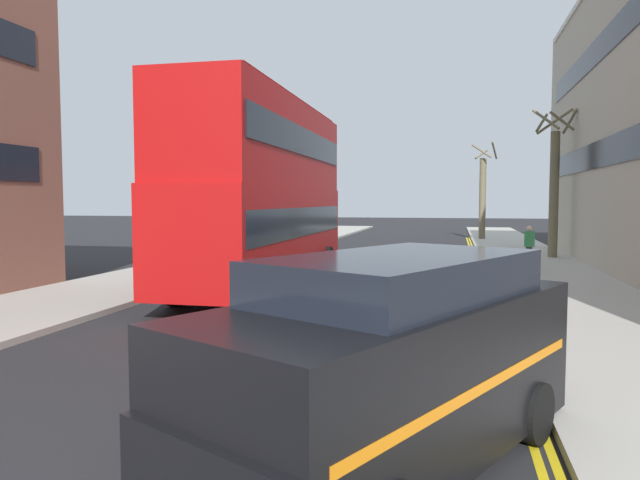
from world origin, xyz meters
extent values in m
cube|color=#ADA89E|center=(6.50, 16.00, 0.07)|extent=(4.00, 80.00, 0.14)
cube|color=#ADA89E|center=(-6.50, 16.00, 0.07)|extent=(4.00, 80.00, 0.14)
cube|color=yellow|center=(4.40, 14.00, 0.00)|extent=(0.10, 56.00, 0.01)
cube|color=yellow|center=(4.24, 14.00, 0.00)|extent=(0.10, 56.00, 0.01)
cube|color=#B20F0F|center=(-2.22, 15.30, 1.74)|extent=(2.63, 10.83, 2.60)
cube|color=#B20F0F|center=(-2.22, 15.30, 4.29)|extent=(2.57, 10.61, 2.50)
cube|color=black|center=(-2.22, 15.30, 2.04)|extent=(2.65, 10.40, 0.84)
cube|color=black|center=(-2.22, 15.30, 4.39)|extent=(2.64, 10.18, 0.80)
cube|color=yellow|center=(-2.28, 20.68, 3.29)|extent=(2.00, 0.08, 0.44)
cube|color=maroon|center=(-2.22, 15.30, 5.59)|extent=(2.36, 9.75, 0.10)
cylinder|color=black|center=(-3.51, 18.64, 0.52)|extent=(0.31, 1.04, 1.04)
cylinder|color=black|center=(-1.01, 18.67, 0.52)|extent=(0.31, 1.04, 1.04)
cylinder|color=black|center=(-3.43, 11.94, 0.52)|extent=(0.31, 1.04, 1.04)
cylinder|color=black|center=(-0.93, 11.97, 0.52)|extent=(0.31, 1.04, 1.04)
cube|color=black|center=(2.79, 4.31, 0.94)|extent=(3.83, 5.05, 1.50)
cube|color=black|center=(2.86, 4.45, 1.74)|extent=(2.91, 3.50, 0.76)
cube|color=black|center=(1.93, 2.64, 0.68)|extent=(2.14, 1.87, 0.67)
cube|color=orange|center=(2.79, 4.31, 0.99)|extent=(3.68, 4.72, 0.10)
cylinder|color=black|center=(1.32, 3.43, 0.34)|extent=(0.51, 0.71, 0.68)
cylinder|color=black|center=(4.25, 5.20, 0.34)|extent=(0.51, 0.71, 0.68)
cylinder|color=black|center=(2.65, 6.02, 0.34)|extent=(0.51, 0.71, 0.68)
cylinder|color=#2D2D38|center=(6.03, 20.88, 0.56)|extent=(0.22, 0.22, 0.85)
cube|color=#338C4C|center=(6.03, 20.88, 1.27)|extent=(0.34, 0.22, 0.56)
sphere|color=beige|center=(6.03, 20.88, 1.66)|extent=(0.20, 0.20, 0.20)
cylinder|color=#6B6047|center=(5.16, 38.71, 2.79)|extent=(0.43, 0.43, 5.31)
cylinder|color=#6B6047|center=(5.84, 38.53, 5.95)|extent=(0.50, 1.44, 1.08)
cylinder|color=#6B6047|center=(5.05, 39.11, 5.73)|extent=(0.87, 0.35, 0.66)
cylinder|color=#6B6047|center=(5.01, 38.11, 5.89)|extent=(1.28, 0.43, 0.96)
cylinder|color=#6B6047|center=(7.67, 26.25, 2.93)|extent=(0.41, 0.41, 5.57)
cylinder|color=#6B6047|center=(8.28, 26.41, 6.15)|extent=(0.45, 1.30, 0.97)
cylinder|color=#6B6047|center=(7.73, 27.00, 6.25)|extent=(1.57, 0.26, 1.14)
cylinder|color=#6B6047|center=(7.12, 26.53, 6.15)|extent=(0.69, 1.19, 0.95)
cylinder|color=#6B6047|center=(7.18, 25.77, 6.19)|extent=(1.07, 1.09, 1.04)
cylinder|color=#6B6047|center=(7.83, 25.72, 6.10)|extent=(1.13, 0.46, 0.86)
cube|color=black|center=(8.48, 19.25, 8.26)|extent=(0.04, 24.64, 1.00)
cube|color=black|center=(8.48, 19.25, 4.36)|extent=(0.04, 24.64, 1.00)
camera|label=1|loc=(3.37, -1.42, 2.66)|focal=32.74mm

